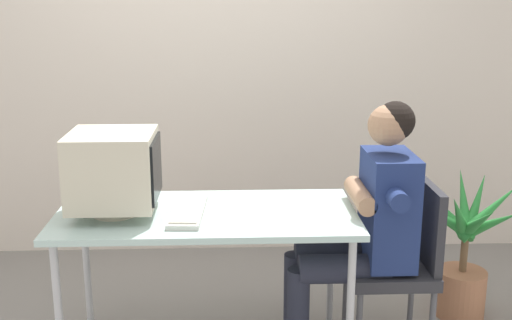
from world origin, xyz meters
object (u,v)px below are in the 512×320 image
at_px(keyboard, 188,211).
at_px(potted_plant, 464,252).
at_px(person_seated, 364,221).
at_px(crt_monitor, 114,169).
at_px(desk, 207,223).
at_px(office_chair, 402,258).

distance_m(keyboard, potted_plant, 1.55).
bearing_deg(person_seated, keyboard, -176.79).
bearing_deg(keyboard, crt_monitor, 178.23).
bearing_deg(person_seated, crt_monitor, -178.20).
bearing_deg(desk, crt_monitor, -177.89).
distance_m(desk, office_chair, 0.98).
xyz_separation_m(crt_monitor, office_chair, (1.37, 0.04, -0.48)).
bearing_deg(crt_monitor, person_seated, 1.80).
relative_size(crt_monitor, office_chair, 0.46).
bearing_deg(potted_plant, keyboard, -166.58).
height_order(desk, office_chair, office_chair).
distance_m(crt_monitor, office_chair, 1.45).
distance_m(crt_monitor, person_seated, 1.21).
relative_size(keyboard, person_seated, 0.37).
xyz_separation_m(crt_monitor, keyboard, (0.33, -0.01, -0.20)).
bearing_deg(potted_plant, person_seated, -154.10).
xyz_separation_m(office_chair, person_seated, (-0.20, 0.00, 0.19)).
bearing_deg(potted_plant, desk, -166.80).
relative_size(desk, potted_plant, 1.75).
xyz_separation_m(crt_monitor, person_seated, (1.18, 0.04, -0.28)).
height_order(keyboard, person_seated, person_seated).
bearing_deg(office_chair, potted_plant, 35.32).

